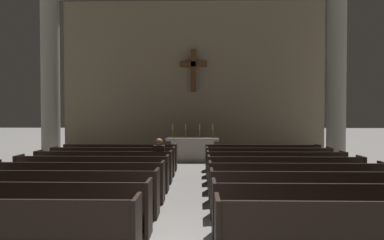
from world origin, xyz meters
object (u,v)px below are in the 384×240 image
(pew_right_row_3, at_px, (312,194))
(pew_left_row_5, at_px, (93,173))
(pew_right_row_8, at_px, (262,157))
(candlestick_outer_left, at_px, (173,133))
(pew_left_row_4, at_px, (78,182))
(pew_right_row_2, at_px, (334,210))
(pew_left_row_7, at_px, (113,161))
(lone_worshipper, at_px, (160,159))
(pew_right_row_4, at_px, (297,183))
(pew_right_row_5, at_px, (285,174))
(pew_right_row_6, at_px, (276,167))
(column_left_second, at_px, (50,81))
(pew_left_row_3, at_px, (58,193))
(column_right_second, at_px, (336,80))
(pew_right_row_1, at_px, (366,233))
(altar, at_px, (193,149))
(candlestick_outer_right, at_px, (213,133))
(pew_left_row_8, at_px, (121,157))
(candlestick_inner_left, at_px, (185,133))
(pew_right_row_7, at_px, (268,162))
(pew_left_row_2, at_px, (32,208))
(candlestick_inner_right, at_px, (200,133))
(pew_left_row_6, at_px, (104,167))

(pew_right_row_3, bearing_deg, pew_left_row_5, 156.94)
(pew_right_row_8, bearing_deg, candlestick_outer_left, 145.57)
(pew_left_row_4, distance_m, pew_right_row_2, 5.46)
(pew_left_row_7, xyz_separation_m, lone_worshipper, (1.64, -1.03, 0.22))
(pew_right_row_2, height_order, pew_right_row_4, same)
(pew_right_row_8, bearing_deg, pew_right_row_3, -90.00)
(pew_right_row_8, bearing_deg, pew_right_row_5, -90.00)
(pew_right_row_6, xyz_separation_m, column_left_second, (-8.12, 3.41, 2.85))
(pew_left_row_3, height_order, pew_right_row_4, same)
(pew_right_row_2, bearing_deg, column_left_second, 136.57)
(pew_left_row_7, bearing_deg, candlestick_outer_left, 63.77)
(column_right_second, bearing_deg, pew_right_row_1, -109.47)
(pew_left_row_5, relative_size, pew_right_row_3, 1.00)
(pew_left_row_4, xyz_separation_m, altar, (2.51, 6.58, 0.06))
(candlestick_outer_right, bearing_deg, pew_right_row_6, -69.49)
(pew_left_row_4, height_order, column_left_second, column_left_second)
(pew_left_row_3, distance_m, pew_left_row_8, 5.35)
(candlestick_outer_left, bearing_deg, pew_left_row_4, -104.17)
(pew_left_row_5, height_order, pew_left_row_8, same)
(pew_right_row_8, xyz_separation_m, candlestick_inner_left, (-2.81, 2.30, 0.71))
(pew_right_row_4, bearing_deg, pew_right_row_1, -90.00)
(pew_left_row_8, distance_m, altar, 3.41)
(altar, bearing_deg, pew_right_row_7, -53.33)
(pew_left_row_5, bearing_deg, pew_right_row_2, -32.56)
(pew_right_row_8, bearing_deg, column_left_second, 171.12)
(pew_right_row_3, bearing_deg, pew_left_row_4, 167.98)
(pew_left_row_2, height_order, altar, altar)
(pew_left_row_7, relative_size, pew_right_row_2, 1.00)
(pew_right_row_2, relative_size, candlestick_outer_left, 6.96)
(pew_left_row_3, xyz_separation_m, pew_left_row_8, (0.00, 5.35, 0.00))
(pew_left_row_8, xyz_separation_m, pew_right_row_4, (5.02, -4.28, 0.00))
(pew_left_row_2, xyz_separation_m, candlestick_inner_right, (2.81, 8.72, 0.71))
(pew_right_row_1, height_order, pew_right_row_5, same)
(pew_left_row_3, bearing_deg, pew_right_row_2, -12.02)
(candlestick_outer_left, height_order, candlestick_inner_left, same)
(column_right_second, relative_size, candlestick_outer_left, 11.88)
(lone_worshipper, bearing_deg, candlestick_inner_right, 75.04)
(pew_right_row_1, relative_size, column_left_second, 0.59)
(pew_left_row_6, relative_size, pew_right_row_8, 1.00)
(pew_left_row_6, height_order, candlestick_inner_left, candlestick_inner_left)
(column_right_second, bearing_deg, pew_left_row_6, -157.24)
(column_left_second, bearing_deg, candlestick_inner_left, 11.05)
(column_right_second, distance_m, candlestick_outer_right, 5.32)
(pew_right_row_7, bearing_deg, column_right_second, 37.06)
(pew_left_row_8, bearing_deg, pew_right_row_7, -12.02)
(pew_left_row_8, xyz_separation_m, pew_right_row_5, (5.02, -3.21, 0.00))
(pew_right_row_7, height_order, lone_worshipper, lone_worshipper)
(altar, relative_size, candlestick_inner_left, 3.83)
(pew_right_row_7, xyz_separation_m, lone_worshipper, (-3.39, -1.03, 0.22))
(pew_left_row_4, bearing_deg, pew_left_row_3, -90.00)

